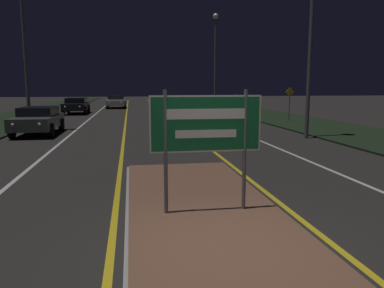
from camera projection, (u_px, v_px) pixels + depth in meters
The scene contains 19 objects.
ground_plane at pixel (228, 254), 5.25m from camera, with size 160.00×160.00×0.00m, color #282623.
median_island at pixel (205, 214), 6.80m from camera, with size 2.88×8.47×0.10m.
verge_right at pixel (286, 119), 26.27m from camera, with size 5.00×100.00×0.08m.
centre_line_yellow_left at pixel (126, 116), 29.36m from camera, with size 0.12×70.00×0.01m.
centre_line_yellow_right at pixel (168, 115), 29.88m from camera, with size 0.12×70.00×0.01m.
lane_line_white_left at pixel (93, 116), 28.94m from camera, with size 0.12×70.00×0.01m.
lane_line_white_right at pixel (199, 115), 30.29m from camera, with size 0.12×70.00×0.01m.
edge_line_white_left at pixel (52, 117), 28.46m from camera, with size 0.10×70.00×0.01m.
edge_line_white_right at pixel (235, 115), 30.78m from camera, with size 0.10×70.00×0.01m.
highway_sign at pixel (206, 129), 6.56m from camera, with size 1.98×0.07×2.18m.
streetlight_left_near at pixel (23, 15), 18.87m from camera, with size 0.51×0.51×9.23m.
streetlight_right_far at pixel (215, 50), 33.31m from camera, with size 0.50×0.50×8.65m.
car_receding_0 at pixel (212, 116), 19.33m from camera, with size 2.04×4.35×1.54m.
car_receding_1 at pixel (232, 108), 26.82m from camera, with size 2.00×4.21×1.39m.
car_receding_2 at pixel (166, 101), 39.64m from camera, with size 1.87×4.74×1.44m.
car_approaching_0 at pixel (38, 120), 18.25m from camera, with size 1.91×4.31×1.32m.
car_approaching_1 at pixel (76, 105), 31.66m from camera, with size 1.95×4.33×1.34m.
car_approaching_2 at pixel (116, 101), 40.04m from camera, with size 1.99×4.75×1.31m.
warning_sign at pixel (289, 101), 24.46m from camera, with size 0.60×0.06×2.17m.
Camera 1 is at (-1.30, -4.80, 2.34)m, focal length 35.00 mm.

